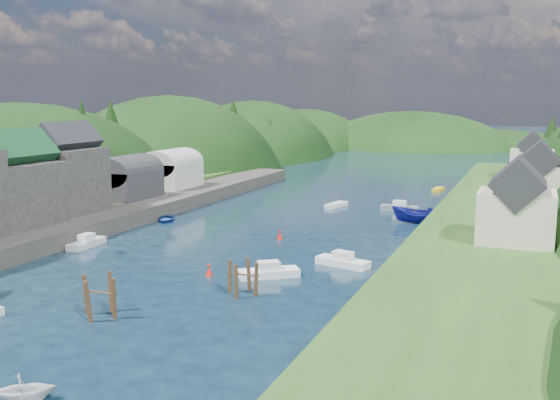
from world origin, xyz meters
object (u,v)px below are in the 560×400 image
at_px(channel_buoy_far, 280,235).
at_px(piling_cluster_near, 100,300).
at_px(piling_cluster_far, 243,281).
at_px(channel_buoy_near, 209,271).

bearing_deg(channel_buoy_far, piling_cluster_near, -94.94).
height_order(piling_cluster_near, piling_cluster_far, piling_cluster_near).
distance_m(piling_cluster_near, channel_buoy_near, 12.94).
xyz_separation_m(piling_cluster_near, channel_buoy_far, (2.54, 29.40, -0.82)).
xyz_separation_m(piling_cluster_far, channel_buoy_near, (-5.24, 3.75, -0.67)).
relative_size(piling_cluster_near, channel_buoy_near, 3.40).
bearing_deg(channel_buoy_near, piling_cluster_far, -35.58).
bearing_deg(piling_cluster_near, channel_buoy_near, 79.66).
bearing_deg(piling_cluster_far, channel_buoy_far, 103.78).
distance_m(channel_buoy_near, channel_buoy_far, 16.70).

